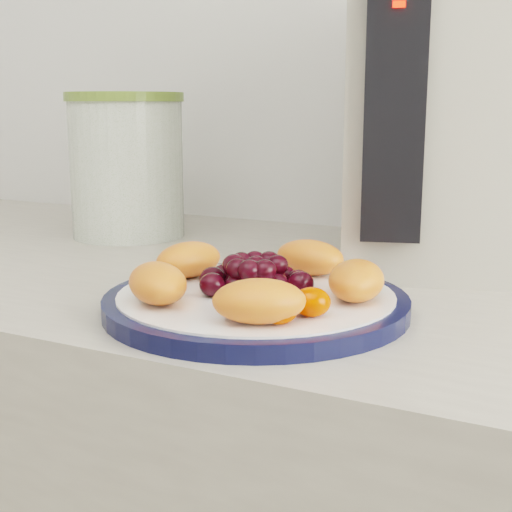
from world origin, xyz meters
The scene contains 8 objects.
plate_rim centered at (0.03, 1.04, 0.91)m, with size 0.27×0.27×0.01m, color black.
plate_face centered at (0.03, 1.04, 0.91)m, with size 0.24×0.24×0.02m, color white.
canister centered at (-0.30, 1.29, 0.99)m, with size 0.15×0.15×0.18m, color #3F5F1B.
canister_lid centered at (-0.30, 1.29, 1.09)m, with size 0.16×0.16×0.01m, color olive.
appliance_body centered at (0.11, 1.32, 1.07)m, with size 0.19×0.27×0.33m, color #A6A191.
appliance_panel centered at (0.10, 1.18, 1.07)m, with size 0.06×0.02×0.25m, color black.
appliance_led centered at (0.11, 1.17, 1.17)m, with size 0.01×0.01×0.01m, color #FF0C05.
fruit_plate centered at (0.03, 1.04, 0.93)m, with size 0.23×0.23×0.03m.
Camera 1 is at (0.30, 0.51, 1.08)m, focal length 50.00 mm.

